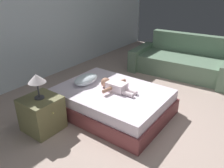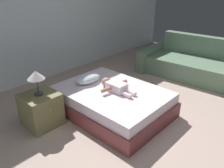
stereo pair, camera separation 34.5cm
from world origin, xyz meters
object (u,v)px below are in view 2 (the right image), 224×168
(lamp, at_px, (36,76))
(bed, at_px, (112,101))
(pillow, at_px, (88,78))
(baby, at_px, (115,86))
(couch, at_px, (193,64))
(nightstand, at_px, (41,110))
(toothbrush, at_px, (121,85))

(lamp, bearing_deg, bed, -29.05)
(pillow, relative_size, lamp, 1.29)
(baby, bearing_deg, couch, -5.43)
(bed, bearing_deg, nightstand, 150.96)
(couch, relative_size, lamp, 6.16)
(baby, xyz_separation_m, couch, (2.30, -0.22, -0.20))
(toothbrush, height_order, nightstand, nightstand)
(bed, relative_size, pillow, 3.78)
(bed, height_order, toothbrush, toothbrush)
(lamp, bearing_deg, couch, -13.36)
(toothbrush, distance_m, couch, 2.12)
(bed, xyz_separation_m, baby, (0.03, -0.04, 0.27))
(bed, distance_m, toothbrush, 0.31)
(bed, bearing_deg, couch, -6.22)
(baby, bearing_deg, bed, 130.38)
(pillow, height_order, lamp, lamp)
(pillow, bearing_deg, toothbrush, -57.96)
(baby, xyz_separation_m, lamp, (-0.97, 0.56, 0.31))
(bed, height_order, pillow, pillow)
(bed, distance_m, pillow, 0.56)
(bed, distance_m, lamp, 1.23)
(toothbrush, bearing_deg, bed, -177.95)
(bed, bearing_deg, toothbrush, 2.05)
(baby, bearing_deg, nightstand, 150.13)
(pillow, height_order, toothbrush, pillow)
(toothbrush, bearing_deg, lamp, 156.32)
(couch, bearing_deg, bed, 173.78)
(pillow, relative_size, nightstand, 0.90)
(pillow, bearing_deg, bed, -82.52)
(pillow, xyz_separation_m, lamp, (-0.88, 0.04, 0.30))
(baby, bearing_deg, lamp, 150.13)
(pillow, distance_m, baby, 0.52)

